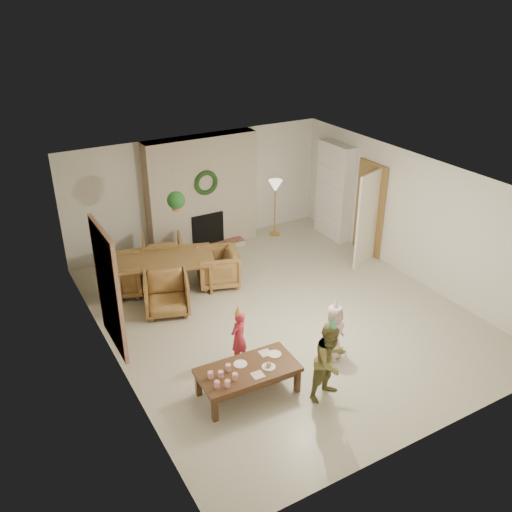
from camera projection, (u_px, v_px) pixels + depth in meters
floor at (281, 313)px, 9.86m from camera, size 7.00×7.00×0.00m
ceiling at (285, 181)px, 8.74m from camera, size 7.00×7.00×0.00m
wall_back at (198, 190)px, 12.02m from camera, size 7.00×0.00×7.00m
wall_front at (437, 361)px, 6.58m from camera, size 7.00×0.00×7.00m
wall_left at (110, 295)px, 7.97m from camera, size 0.00×7.00×7.00m
wall_right at (413, 217)px, 10.62m from camera, size 0.00×7.00×7.00m
fireplace_mass at (202, 193)px, 11.86m from camera, size 2.50×0.40×2.50m
fireplace_hearth at (211, 248)px, 12.12m from camera, size 1.60×0.30×0.12m
fireplace_firebox at (207, 229)px, 12.08m from camera, size 0.75×0.12×0.75m
fireplace_wreath at (206, 183)px, 11.55m from camera, size 0.54×0.10×0.54m
floor_lamp_base at (275, 234)px, 12.93m from camera, size 0.25×0.25×0.03m
floor_lamp_post at (275, 210)px, 12.65m from camera, size 0.03×0.03×1.21m
floor_lamp_shade at (275, 186)px, 12.39m from camera, size 0.32×0.32×0.27m
bookshelf_carcass at (334, 191)px, 12.41m from camera, size 0.30×1.00×2.20m
bookshelf_shelf_a at (332, 218)px, 12.69m from camera, size 0.30×0.92×0.03m
bookshelf_shelf_b at (333, 201)px, 12.51m from camera, size 0.30×0.92×0.03m
bookshelf_shelf_c at (334, 185)px, 12.33m from camera, size 0.30×0.92×0.03m
bookshelf_shelf_d at (335, 168)px, 12.15m from camera, size 0.30×0.92×0.03m
books_row_lower at (335, 214)px, 12.50m from camera, size 0.20×0.40×0.24m
books_row_mid at (331, 195)px, 12.48m from camera, size 0.20×0.44×0.24m
books_row_upper at (336, 181)px, 12.19m from camera, size 0.20×0.36×0.22m
door_frame at (370, 209)px, 11.64m from camera, size 0.05×0.86×2.04m
door_leaf at (367, 219)px, 11.19m from camera, size 0.77×0.32×2.00m
curtain_panel at (108, 289)px, 8.15m from camera, size 0.06×1.20×2.00m
dining_table at (165, 274)px, 10.49m from camera, size 2.11×1.59×0.66m
dining_chair_near at (167, 294)px, 9.75m from camera, size 0.99×1.01×0.73m
dining_chair_far at (163, 253)px, 11.20m from camera, size 0.99×1.01×0.73m
dining_chair_left at (121, 276)px, 10.33m from camera, size 1.01×0.99×0.73m
dining_chair_right at (218, 267)px, 10.65m from camera, size 1.01×0.99×0.73m
hanging_plant_cord at (175, 188)px, 9.49m from camera, size 0.01×0.01×0.70m
hanging_plant_pot at (176, 207)px, 9.64m from camera, size 0.16×0.16×0.12m
hanging_plant_foliage at (176, 200)px, 9.59m from camera, size 0.32×0.32×0.32m
coffee_table_top at (248, 370)px, 7.75m from camera, size 1.46×0.77×0.07m
coffee_table_apron at (248, 374)px, 7.79m from camera, size 1.35×0.66×0.09m
coffee_leg_fl at (215, 410)px, 7.35m from camera, size 0.08×0.08×0.38m
coffee_leg_fr at (297, 381)px, 7.89m from camera, size 0.08×0.08×0.38m
coffee_leg_bl at (198, 384)px, 7.82m from camera, size 0.08×0.08×0.38m
coffee_leg_br at (277, 358)px, 8.35m from camera, size 0.08×0.08×0.38m
cup_a at (217, 384)px, 7.36m from camera, size 0.08×0.08×0.10m
cup_b at (210, 375)px, 7.53m from camera, size 0.08×0.08×0.10m
cup_c at (228, 384)px, 7.37m from camera, size 0.08×0.08×0.10m
cup_d at (221, 374)px, 7.54m from camera, size 0.08×0.08×0.10m
cup_e at (235, 376)px, 7.50m from camera, size 0.08×0.08×0.10m
cup_f at (228, 367)px, 7.68m from camera, size 0.08×0.08×0.10m
plate_a at (240, 364)px, 7.82m from camera, size 0.21×0.21×0.01m
plate_b at (269, 367)px, 7.76m from camera, size 0.21×0.21×0.01m
plate_c at (275, 354)px, 8.03m from camera, size 0.21×0.21×0.01m
food_scoop at (269, 364)px, 7.74m from camera, size 0.08×0.08×0.08m
napkin_left at (258, 375)px, 7.60m from camera, size 0.17×0.17×0.01m
napkin_right at (265, 353)px, 8.05m from camera, size 0.17×0.17×0.01m
child_red at (239, 337)px, 8.40m from camera, size 0.39×0.34×0.91m
party_hat_red at (238, 310)px, 8.18m from camera, size 0.13×0.13×0.17m
child_plaid at (330, 361)px, 7.63m from camera, size 0.67×0.57×1.21m
party_hat_plaid at (333, 322)px, 7.33m from camera, size 0.16×0.16×0.20m
child_pink at (334, 332)px, 8.48m from camera, size 0.55×0.47×0.95m
party_hat_pink at (336, 304)px, 8.25m from camera, size 0.15×0.15×0.17m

